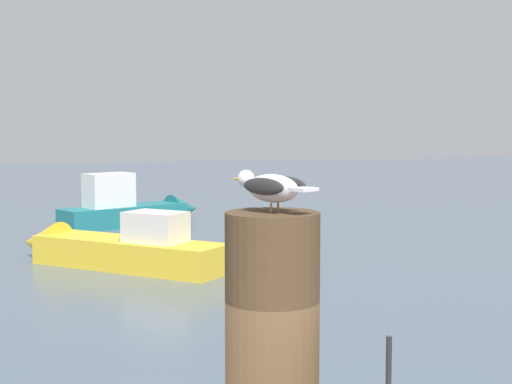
# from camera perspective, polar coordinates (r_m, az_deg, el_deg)

# --- Properties ---
(mooring_post) EXTENTS (0.34, 0.34, 1.03)m
(mooring_post) POSITION_cam_1_polar(r_m,az_deg,el_deg) (2.84, 1.20, -11.89)
(mooring_post) COLOR #4C3823
(mooring_post) RESTS_ON harbor_quay
(seagull) EXTENTS (0.25, 0.36, 0.14)m
(seagull) POSITION_cam_1_polar(r_m,az_deg,el_deg) (2.73, 1.13, 0.39)
(seagull) COLOR tan
(seagull) RESTS_ON mooring_post
(boat_yellow) EXTENTS (4.69, 4.47, 1.46)m
(boat_yellow) POSITION_cam_1_polar(r_m,az_deg,el_deg) (17.29, -10.66, -4.08)
(boat_yellow) COLOR yellow
(boat_yellow) RESTS_ON ground_plane
(boat_teal) EXTENTS (4.69, 3.16, 1.80)m
(boat_teal) POSITION_cam_1_polar(r_m,az_deg,el_deg) (24.15, -8.98, -1.21)
(boat_teal) COLOR #1E7075
(boat_teal) RESTS_ON ground_plane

